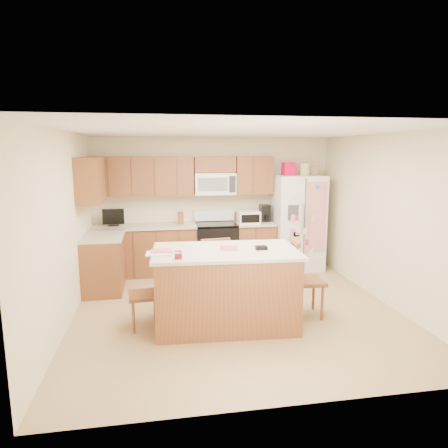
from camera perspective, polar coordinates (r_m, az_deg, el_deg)
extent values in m
plane|color=tan|center=(5.86, 1.71, -12.11)|extent=(4.50, 4.50, 0.00)
cube|color=beige|center=(7.70, -1.54, 2.94)|extent=(4.50, 0.10, 2.50)
cube|color=beige|center=(3.39, 9.38, -6.64)|extent=(4.50, 0.10, 2.50)
cube|color=beige|center=(5.52, -21.76, -0.68)|extent=(0.10, 4.50, 2.50)
cube|color=beige|center=(6.34, 22.13, 0.62)|extent=(0.10, 4.50, 2.50)
cube|color=white|center=(5.43, 1.85, 13.12)|extent=(4.50, 4.50, 0.04)
cube|color=#945930|center=(7.48, -11.23, -3.79)|extent=(1.87, 0.60, 0.88)
cube|color=#945930|center=(7.69, 4.28, -3.23)|extent=(0.72, 0.60, 0.88)
cube|color=#945930|center=(6.78, -16.78, -5.49)|extent=(0.60, 0.95, 0.88)
cube|color=beige|center=(7.37, -11.35, -0.34)|extent=(1.87, 0.64, 0.04)
cube|color=beige|center=(7.59, 4.34, 0.13)|extent=(0.72, 0.64, 0.04)
cube|color=beige|center=(6.67, -16.90, -1.68)|extent=(0.64, 0.95, 0.04)
cube|color=#945930|center=(7.41, -11.64, 6.72)|extent=(1.85, 0.33, 0.70)
cube|color=#945930|center=(7.63, 4.24, 6.99)|extent=(0.70, 0.33, 0.70)
cube|color=#945930|center=(7.48, -1.39, 8.53)|extent=(0.76, 0.33, 0.29)
cube|color=#945930|center=(6.58, -18.56, 5.99)|extent=(0.33, 0.95, 0.70)
cube|color=brown|center=(7.28, -16.24, 6.47)|extent=(0.02, 0.01, 0.66)
cube|color=brown|center=(7.23, -15.94, -4.48)|extent=(0.02, 0.01, 0.84)
cube|color=brown|center=(7.25, -13.08, 6.59)|extent=(0.02, 0.01, 0.66)
cube|color=brown|center=(7.19, -12.76, -4.41)|extent=(0.02, 0.01, 0.84)
cube|color=brown|center=(7.24, -9.89, 6.70)|extent=(0.02, 0.01, 0.66)
cube|color=brown|center=(7.18, -9.57, -4.32)|extent=(0.02, 0.01, 0.84)
cube|color=brown|center=(7.25, -6.71, 6.79)|extent=(0.01, 0.01, 0.66)
cube|color=brown|center=(7.19, -6.37, -4.22)|extent=(0.01, 0.01, 0.84)
cube|color=brown|center=(7.45, 4.18, 6.92)|extent=(0.01, 0.01, 0.66)
cube|color=brown|center=(7.40, 4.54, -3.78)|extent=(0.01, 0.01, 0.84)
cube|color=white|center=(7.47, -1.35, 5.80)|extent=(0.76, 0.38, 0.40)
cube|color=slate|center=(7.27, -1.60, 5.68)|extent=(0.54, 0.01, 0.24)
cube|color=#262626|center=(7.33, 1.21, 5.71)|extent=(0.12, 0.01, 0.30)
cube|color=#945930|center=(7.37, -6.21, 0.82)|extent=(0.10, 0.14, 0.22)
cube|color=black|center=(7.43, -15.48, -0.19)|extent=(0.18, 0.12, 0.02)
cube|color=black|center=(7.41, -15.53, 1.03)|extent=(0.38, 0.03, 0.28)
cube|color=#B2520A|center=(7.62, 3.02, 1.03)|extent=(0.35, 0.22, 0.18)
cube|color=white|center=(7.40, 3.57, 0.94)|extent=(0.40, 0.28, 0.23)
cube|color=black|center=(7.27, 3.82, 0.77)|extent=(0.34, 0.01, 0.15)
cube|color=black|center=(7.67, 5.85, 1.58)|extent=(0.18, 0.22, 0.32)
cylinder|color=black|center=(7.62, 5.98, 0.98)|extent=(0.12, 0.12, 0.12)
cube|color=black|center=(7.53, -1.17, -3.49)|extent=(0.76, 0.64, 0.88)
cube|color=black|center=(7.23, -0.78, -4.25)|extent=(0.68, 0.01, 0.42)
cube|color=black|center=(7.44, -1.18, -0.01)|extent=(0.76, 0.64, 0.03)
cube|color=white|center=(7.67, -1.47, 1.25)|extent=(0.76, 0.10, 0.20)
cube|color=white|center=(7.77, 10.41, 0.23)|extent=(0.90, 0.75, 1.80)
cube|color=#4C4C4C|center=(7.42, 11.41, -0.27)|extent=(0.02, 0.01, 1.75)
cube|color=silver|center=(7.35, 11.15, 0.83)|extent=(0.02, 0.03, 0.55)
cube|color=silver|center=(7.39, 11.88, 0.85)|extent=(0.02, 0.03, 0.55)
cube|color=#3F3F44|center=(7.30, 9.87, 1.60)|extent=(0.20, 0.01, 0.28)
cube|color=#D84C59|center=(7.47, 12.89, 0.90)|extent=(0.42, 0.01, 1.30)
cube|color=red|center=(7.60, 9.23, 7.78)|extent=(0.22, 0.22, 0.24)
cylinder|color=#CDBF69|center=(7.65, 11.49, 7.65)|extent=(0.18, 0.18, 0.22)
cube|color=gray|center=(7.84, 12.38, 7.53)|extent=(0.18, 0.20, 0.18)
cube|color=#945930|center=(5.22, 0.22, -9.28)|extent=(1.81, 1.08, 0.97)
cube|color=beige|center=(5.07, 0.23, -3.92)|extent=(1.89, 1.17, 0.04)
cylinder|color=red|center=(4.67, -6.53, -4.59)|extent=(0.08, 0.08, 0.06)
cylinder|color=white|center=(4.67, -6.53, -4.41)|extent=(0.09, 0.09, 0.09)
cube|color=#D0908E|center=(5.06, 0.71, -3.30)|extent=(0.21, 0.16, 0.07)
cube|color=black|center=(5.11, 5.29, -3.40)|extent=(0.16, 0.13, 0.04)
cube|color=white|center=(4.92, -9.33, -4.18)|extent=(0.31, 0.26, 0.02)
cube|color=#D84C4C|center=(4.99, -8.88, -3.79)|extent=(0.27, 0.21, 0.01)
cylinder|color=white|center=(4.76, -3.12, -4.56)|extent=(0.14, 0.04, 0.01)
cube|color=#945930|center=(5.27, -11.37, -9.93)|extent=(0.41, 0.43, 0.04)
cylinder|color=#945930|center=(5.49, -12.90, -11.63)|extent=(0.03, 0.03, 0.41)
cylinder|color=#945930|center=(5.19, -12.79, -12.94)|extent=(0.03, 0.03, 0.41)
cylinder|color=#945930|center=(5.50, -9.86, -11.47)|extent=(0.03, 0.03, 0.41)
cylinder|color=#945930|center=(5.20, -9.57, -12.77)|extent=(0.03, 0.03, 0.41)
cylinder|color=#945930|center=(5.33, -9.79, -6.81)|extent=(0.02, 0.02, 0.46)
cylinder|color=#945930|center=(5.26, -9.73, -7.03)|extent=(0.02, 0.02, 0.46)
cylinder|color=#945930|center=(5.20, -9.66, -7.26)|extent=(0.02, 0.02, 0.46)
cylinder|color=#945930|center=(5.13, -9.60, -7.50)|extent=(0.02, 0.02, 0.46)
cylinder|color=#945930|center=(5.06, -9.53, -7.74)|extent=(0.02, 0.02, 0.46)
cube|color=#945930|center=(5.13, -9.74, -4.82)|extent=(0.07, 0.38, 0.05)
cube|color=#945930|center=(5.92, -1.66, -6.98)|extent=(0.49, 0.48, 0.05)
cylinder|color=#945930|center=(6.19, -0.43, -8.61)|extent=(0.04, 0.04, 0.45)
cylinder|color=#945930|center=(6.10, -3.69, -8.91)|extent=(0.04, 0.04, 0.45)
cylinder|color=#945930|center=(5.91, 0.46, -9.55)|extent=(0.04, 0.04, 0.45)
cylinder|color=#945930|center=(5.81, -2.95, -9.89)|extent=(0.04, 0.04, 0.45)
cylinder|color=#945930|center=(5.73, 0.33, -4.73)|extent=(0.02, 0.02, 0.51)
cylinder|color=#945930|center=(5.70, -0.42, -4.80)|extent=(0.02, 0.02, 0.51)
cylinder|color=#945930|center=(5.68, -1.19, -4.86)|extent=(0.02, 0.02, 0.51)
cylinder|color=#945930|center=(5.66, -1.96, -4.91)|extent=(0.02, 0.02, 0.51)
cylinder|color=#945930|center=(5.64, -2.74, -4.97)|extent=(0.02, 0.02, 0.51)
cube|color=#945930|center=(5.62, -1.20, -2.37)|extent=(0.42, 0.10, 0.05)
cube|color=#945930|center=(5.62, 11.74, -7.95)|extent=(0.47, 0.49, 0.05)
cylinder|color=#945930|center=(5.58, 13.86, -10.94)|extent=(0.04, 0.04, 0.47)
cylinder|color=#945930|center=(5.92, 12.66, -9.67)|extent=(0.04, 0.04, 0.47)
cylinder|color=#945930|center=(5.49, 10.54, -11.19)|extent=(0.04, 0.04, 0.47)
cylinder|color=#945930|center=(5.82, 9.53, -9.88)|extent=(0.04, 0.04, 0.47)
cylinder|color=#945930|center=(5.33, 10.44, -5.68)|extent=(0.02, 0.02, 0.53)
cylinder|color=#945930|center=(5.41, 10.20, -5.44)|extent=(0.02, 0.02, 0.53)
cylinder|color=#945930|center=(5.48, 9.97, -5.22)|extent=(0.02, 0.02, 0.53)
cylinder|color=#945930|center=(5.56, 9.75, -4.99)|extent=(0.02, 0.02, 0.53)
cylinder|color=#945930|center=(5.64, 9.53, -4.78)|extent=(0.02, 0.02, 0.53)
cube|color=#945930|center=(5.42, 10.06, -2.53)|extent=(0.08, 0.44, 0.05)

